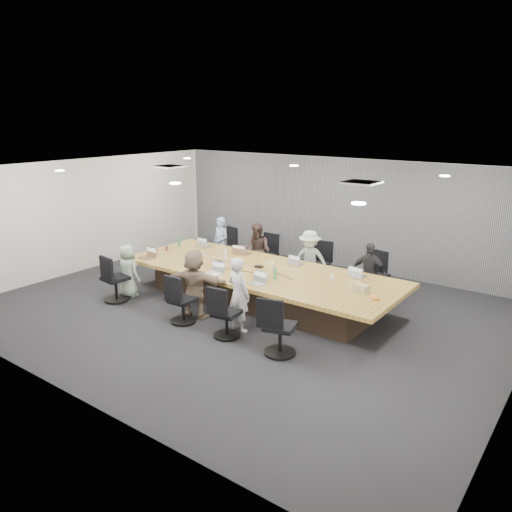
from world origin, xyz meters
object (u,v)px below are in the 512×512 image
Objects in this scene: chair_5 at (183,304)px; laptop_3 at (357,276)px; bottle_green_right at (275,273)px; stapler at (261,278)px; bottle_green_left at (179,242)px; laptop_0 at (206,245)px; person_4 at (128,271)px; person_3 at (368,273)px; laptop_4 at (147,258)px; laptop_1 at (244,253)px; laptop_6 at (257,284)px; conference_table at (259,285)px; laptop_2 at (297,263)px; chair_3 at (375,280)px; canvas_bag at (361,288)px; chair_1 at (266,258)px; person_0 at (221,244)px; mug_brown at (167,248)px; person_5 at (195,284)px; laptop_5 at (213,274)px; chair_7 at (280,331)px; chair_4 at (116,282)px; person_2 at (310,260)px; chair_0 at (229,251)px; chair_6 at (227,317)px; bottle_clear at (225,254)px; chair_2 at (317,268)px; snack_packet at (375,298)px.

chair_5 is 2.32× the size of laptop_3.
stapler is at bearing -128.71° from bottle_green_right.
chair_5 is at bearing -44.35° from bottle_green_left.
person_4 is at bearing 79.79° from laptop_0.
person_3 is 4.87m from laptop_4.
laptop_1 is (-0.45, 2.50, 0.37)m from chair_5.
laptop_6 is (2.71, -1.60, 0.00)m from laptop_0.
laptop_2 is (0.43, 0.80, 0.35)m from conference_table.
canvas_bag reaches higher than chair_3.
chair_1 reaches higher than laptop_3.
person_0 is 2.72m from person_4.
laptop_1 is 1.86m from mug_brown.
laptop_0 is at bearing -66.68° from person_5.
chair_5 is 4.36× the size of stapler.
laptop_5 is at bearing -164.57° from canvas_bag.
chair_7 is (2.67, -3.40, 0.01)m from chair_1.
chair_4 is 0.61× the size of person_2.
chair_0 is at bearing -48.80° from laptop_1.
chair_1 is 1.26m from person_0.
chair_3 is at bearing 60.95° from chair_6.
person_4 is at bearing -163.92° from laptop_6.
stapler is at bearing -154.42° from person_5.
laptop_4 is at bearing -90.08° from person_0.
bottle_clear is 1.31× the size of stapler.
laptop_2 is (-0.10, 2.50, 0.37)m from chair_6.
conference_table is at bearing 69.34° from chair_5.
bottle_green_left is at bearing 25.12° from chair_3.
laptop_0 is 2.18m from person_4.
chair_2 is 1.72m from laptop_1.
canvas_bag is at bearing 29.76° from laptop_6.
bottle_green_left is 1.26× the size of snack_packet.
canvas_bag reaches higher than laptop_6.
person_4 is 1.97m from person_5.
chair_2 reaches higher than laptop_6.
chair_7 reaches higher than laptop_0.
laptop_5 is at bearing 54.67° from chair_3.
stapler reaches higher than chair_5.
laptop_5 is 1.08m from laptop_6.
chair_6 is at bearing 114.02° from chair_1.
chair_6 is 3.81m from bottle_green_left.
chair_1 is at bearing 168.27° from person_3.
bottle_green_right reaches higher than chair_2.
laptop_6 is at bearing 37.14° from chair_5.
chair_2 is 3.21m from person_5.
bottle_green_right is at bearing 111.16° from chair_7.
mug_brown is 0.39× the size of canvas_bag.
person_0 is at bearing 163.12° from canvas_bag.
stapler reaches higher than laptop_0.
person_4 reaches higher than stapler.
person_2 is at bearing 39.13° from laptop_4.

